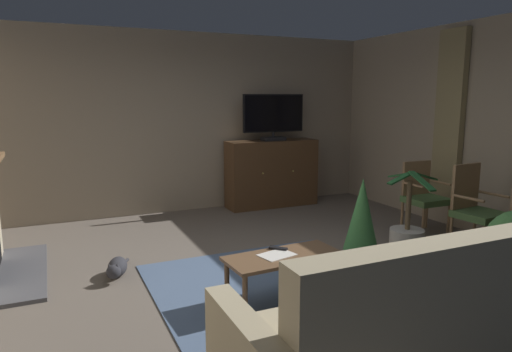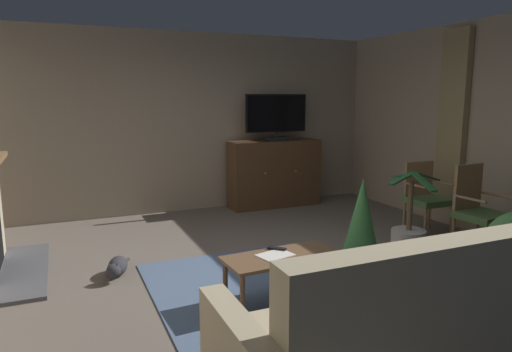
{
  "view_description": "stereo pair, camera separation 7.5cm",
  "coord_description": "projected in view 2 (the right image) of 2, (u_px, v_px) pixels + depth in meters",
  "views": [
    {
      "loc": [
        -2.03,
        -4.09,
        1.8
      ],
      "look_at": [
        -0.09,
        0.19,
        0.98
      ],
      "focal_mm": 32.2,
      "sensor_mm": 36.0,
      "label": 1
    },
    {
      "loc": [
        -1.96,
        -4.12,
        1.8
      ],
      "look_at": [
        -0.09,
        0.19,
        0.98
      ],
      "focal_mm": 32.2,
      "sensor_mm": 36.0,
      "label": 2
    }
  ],
  "objects": [
    {
      "name": "ground_plane",
      "position": [
        271.0,
        272.0,
        4.81
      ],
      "size": [
        6.71,
        6.39,
        0.04
      ],
      "primitive_type": "cube",
      "color": "#665B51"
    },
    {
      "name": "wall_back",
      "position": [
        192.0,
        123.0,
        7.23
      ],
      "size": [
        6.71,
        0.1,
        2.77
      ],
      "primitive_type": "cube",
      "color": "gray",
      "rests_on": "ground_plane"
    },
    {
      "name": "wall_right_with_window",
      "position": [
        494.0,
        129.0,
        5.79
      ],
      "size": [
        0.1,
        6.39,
        2.77
      ],
      "primitive_type": "cube",
      "color": "gray",
      "rests_on": "ground_plane"
    },
    {
      "name": "curtain_panel_far",
      "position": [
        453.0,
        117.0,
        6.23
      ],
      "size": [
        0.1,
        0.44,
        2.33
      ],
      "primitive_type": "cube",
      "color": "#8E7F56"
    },
    {
      "name": "rug_central",
      "position": [
        270.0,
        285.0,
        4.43
      ],
      "size": [
        2.21,
        2.06,
        0.01
      ],
      "primitive_type": "cube",
      "color": "slate",
      "rests_on": "ground_plane"
    },
    {
      "name": "tv_cabinet",
      "position": [
        274.0,
        175.0,
        7.57
      ],
      "size": [
        1.51,
        0.47,
        1.09
      ],
      "color": "#352315",
      "rests_on": "ground_plane"
    },
    {
      "name": "television",
      "position": [
        276.0,
        116.0,
        7.35
      ],
      "size": [
        1.05,
        0.2,
        0.74
      ],
      "color": "black",
      "rests_on": "tv_cabinet"
    },
    {
      "name": "coffee_table",
      "position": [
        282.0,
        261.0,
        4.04
      ],
      "size": [
        1.07,
        0.52,
        0.42
      ],
      "color": "brown",
      "rests_on": "ground_plane"
    },
    {
      "name": "tv_remote",
      "position": [
        277.0,
        249.0,
        4.17
      ],
      "size": [
        0.15,
        0.16,
        0.02
      ],
      "primitive_type": "cube",
      "rotation": [
        0.0,
        0.0,
        5.47
      ],
      "color": "black",
      "rests_on": "coffee_table"
    },
    {
      "name": "folded_newspaper",
      "position": [
        275.0,
        255.0,
        4.03
      ],
      "size": [
        0.34,
        0.28,
        0.01
      ],
      "primitive_type": "cube",
      "rotation": [
        0.0,
        0.0,
        0.24
      ],
      "color": "silver",
      "rests_on": "coffee_table"
    },
    {
      "name": "sofa_floral",
      "position": [
        399.0,
        340.0,
        2.76
      ],
      "size": [
        2.18,
        0.86,
        1.05
      ],
      "color": "tan",
      "rests_on": "ground_plane"
    },
    {
      "name": "side_chair_tucked_against_wall",
      "position": [
        477.0,
        208.0,
        5.29
      ],
      "size": [
        0.53,
        0.51,
        1.02
      ],
      "color": "#4C703D",
      "rests_on": "ground_plane"
    },
    {
      "name": "side_chair_mid_row",
      "position": [
        425.0,
        195.0,
        6.04
      ],
      "size": [
        0.5,
        0.45,
        0.94
      ],
      "color": "#4C703D",
      "rests_on": "ground_plane"
    },
    {
      "name": "potted_plant_leafy_by_curtain",
      "position": [
        362.0,
        222.0,
        4.58
      ],
      "size": [
        0.35,
        0.35,
        1.0
      ],
      "color": "#3D4C5B",
      "rests_on": "ground_plane"
    },
    {
      "name": "potted_plant_tall_palm_by_window",
      "position": [
        409.0,
        233.0,
        5.49
      ],
      "size": [
        0.79,
        0.83,
        0.94
      ],
      "color": "beige",
      "rests_on": "ground_plane"
    },
    {
      "name": "cat",
      "position": [
        117.0,
        267.0,
        4.64
      ],
      "size": [
        0.31,
        0.62,
        0.21
      ],
      "color": "#2D2D33",
      "rests_on": "ground_plane"
    }
  ]
}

